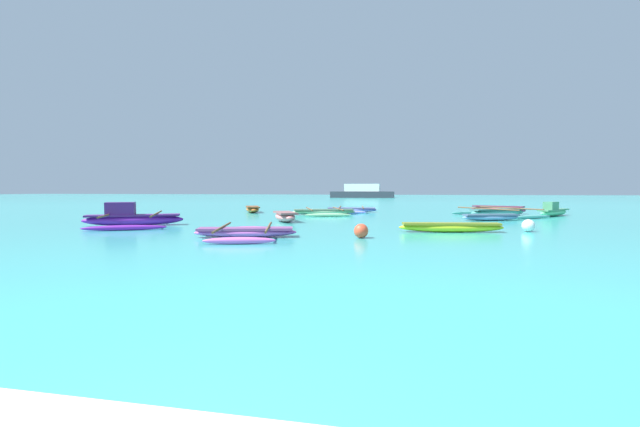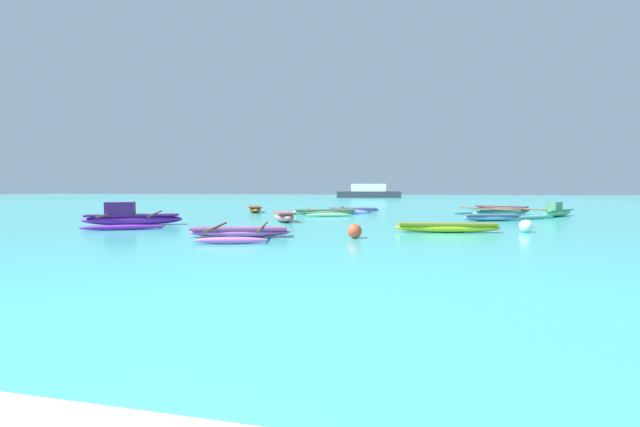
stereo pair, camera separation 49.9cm
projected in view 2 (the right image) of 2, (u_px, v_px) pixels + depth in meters
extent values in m
ellipsoid|color=#8984E4|center=(353.00, 210.00, 28.22)|extent=(3.46, 1.13, 0.30)
cube|color=#58558A|center=(353.00, 208.00, 28.22)|extent=(3.18, 1.07, 0.08)
cylinder|color=brown|center=(365.00, 207.00, 28.14)|extent=(0.57, 3.87, 0.07)
cylinder|color=brown|center=(342.00, 207.00, 28.29)|extent=(0.57, 3.87, 0.07)
ellipsoid|color=#8984E4|center=(354.00, 209.00, 30.16)|extent=(1.90, 0.44, 0.20)
ellipsoid|color=#8984E4|center=(353.00, 212.00, 26.29)|extent=(1.90, 0.44, 0.20)
ellipsoid|color=#711EA1|center=(133.00, 220.00, 17.98)|extent=(3.86, 2.47, 0.47)
cube|color=#4B1D65|center=(133.00, 215.00, 17.97)|extent=(3.56, 2.30, 0.08)
cube|color=#4B1D65|center=(120.00, 208.00, 17.83)|extent=(1.27, 1.07, 0.51)
cylinder|color=brown|center=(156.00, 213.00, 18.18)|extent=(2.07, 3.94, 0.07)
cylinder|color=brown|center=(110.00, 214.00, 17.75)|extent=(2.07, 3.94, 0.07)
ellipsoid|color=#711EA1|center=(142.00, 219.00, 20.12)|extent=(2.72, 1.53, 0.20)
ellipsoid|color=#711EA1|center=(123.00, 227.00, 15.86)|extent=(2.72, 1.53, 0.20)
ellipsoid|color=#BECC21|center=(447.00, 228.00, 14.97)|extent=(3.71, 1.11, 0.33)
cube|color=olive|center=(447.00, 224.00, 14.97)|extent=(3.41, 1.05, 0.08)
ellipsoid|color=#972F55|center=(501.00, 210.00, 26.66)|extent=(3.26, 2.08, 0.47)
cube|color=#60263B|center=(501.00, 207.00, 26.65)|extent=(3.02, 1.94, 0.08)
ellipsoid|color=#6A92C0|center=(491.00, 218.00, 20.46)|extent=(2.92, 1.54, 0.32)
cube|color=#475D76|center=(491.00, 215.00, 20.45)|extent=(2.69, 1.44, 0.08)
ellipsoid|color=#96CB94|center=(325.00, 212.00, 25.47)|extent=(3.87, 1.91, 0.33)
cube|color=#5F7C5E|center=(325.00, 210.00, 25.46)|extent=(3.57, 1.78, 0.08)
cylinder|color=brown|center=(339.00, 209.00, 25.54)|extent=(1.32, 3.74, 0.07)
cylinder|color=brown|center=(310.00, 209.00, 25.37)|extent=(1.32, 3.74, 0.07)
ellipsoid|color=#96CB94|center=(322.00, 211.00, 27.42)|extent=(2.52, 1.02, 0.20)
ellipsoid|color=#96CB94|center=(329.00, 215.00, 23.52)|extent=(2.52, 1.02, 0.20)
ellipsoid|color=#E38383|center=(284.00, 217.00, 20.02)|extent=(1.81, 2.44, 0.46)
cube|color=#895554|center=(284.00, 213.00, 20.01)|extent=(1.69, 2.26, 0.08)
ellipsoid|color=#B96124|center=(255.00, 209.00, 28.05)|extent=(1.86, 2.80, 0.40)
cube|color=brown|center=(255.00, 207.00, 28.04)|extent=(1.74, 2.59, 0.08)
ellipsoid|color=#65DF98|center=(557.00, 213.00, 23.86)|extent=(2.53, 3.11, 0.39)
cube|color=#448760|center=(557.00, 210.00, 23.85)|extent=(2.34, 2.88, 0.08)
cube|color=#448760|center=(554.00, 206.00, 23.56)|extent=(0.98, 1.07, 0.43)
ellipsoid|color=#CF5DC3|center=(240.00, 232.00, 13.55)|extent=(3.30, 1.62, 0.30)
cube|color=#7E4078|center=(240.00, 229.00, 13.54)|extent=(3.05, 1.52, 0.08)
cylinder|color=brown|center=(263.00, 227.00, 13.57)|extent=(1.01, 3.35, 0.07)
cylinder|color=brown|center=(217.00, 227.00, 13.50)|extent=(1.01, 3.35, 0.07)
ellipsoid|color=#CF5DC3|center=(247.00, 229.00, 15.28)|extent=(1.99, 0.74, 0.20)
ellipsoid|color=#CF5DC3|center=(231.00, 240.00, 11.83)|extent=(1.99, 0.74, 0.20)
ellipsoid|color=#4DA49C|center=(500.00, 213.00, 23.64)|extent=(3.58, 2.93, 0.43)
cube|color=#376762|center=(500.00, 210.00, 23.63)|extent=(3.31, 2.71, 0.08)
cylinder|color=brown|center=(512.00, 208.00, 23.98)|extent=(2.67, 3.52, 0.07)
cylinder|color=brown|center=(488.00, 209.00, 23.27)|extent=(2.67, 3.52, 0.07)
ellipsoid|color=#4DA49C|center=(472.00, 213.00, 25.63)|extent=(2.34, 1.83, 0.20)
ellipsoid|color=#4DA49C|center=(534.00, 217.00, 21.66)|extent=(2.34, 1.83, 0.20)
sphere|color=#E54C2D|center=(355.00, 231.00, 13.23)|extent=(0.45, 0.45, 0.45)
sphere|color=white|center=(526.00, 226.00, 15.05)|extent=(0.45, 0.45, 0.45)
cube|color=#2D333D|center=(369.00, 195.00, 76.17)|extent=(11.26, 2.48, 1.13)
cube|color=white|center=(369.00, 188.00, 76.10)|extent=(6.19, 2.11, 1.35)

